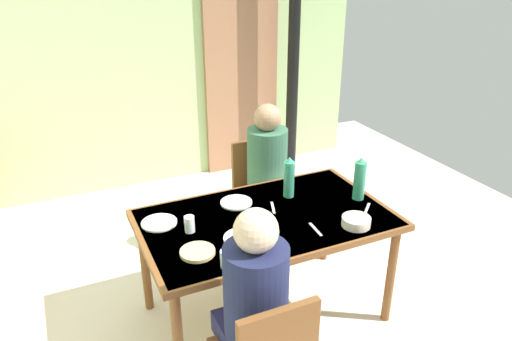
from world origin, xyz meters
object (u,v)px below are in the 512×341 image
Objects in this scene: dining_table at (266,227)px; water_bottle_green_near at (359,179)px; water_bottle_green_far at (289,178)px; person_far_diner at (268,161)px; person_near_diner at (255,293)px; chair_far_diner at (260,188)px; serving_bowl_center at (356,222)px.

dining_table is 5.22× the size of water_bottle_green_near.
water_bottle_green_near is 0.45m from water_bottle_green_far.
person_far_diner is at bearing 114.32° from water_bottle_green_near.
person_far_diner is at bearing 61.62° from person_near_diner.
person_near_diner is (-0.38, -0.67, 0.11)m from dining_table.
water_bottle_green_near reaches higher than water_bottle_green_far.
chair_far_diner is 0.72m from water_bottle_green_far.
dining_table is at bearing 144.64° from serving_bowl_center.
dining_table is at bearing -143.35° from water_bottle_green_far.
person_near_diner is (-0.72, -1.47, 0.28)m from chair_far_diner.
person_near_diner is 2.75× the size of water_bottle_green_far.
person_near_diner and person_far_diner have the same top height.
water_bottle_green_near is at bearing 110.69° from chair_far_diner.
water_bottle_green_far is 1.65× the size of serving_bowl_center.
chair_far_diner is 1.13× the size of person_near_diner.
person_far_diner is at bearing 80.14° from water_bottle_green_far.
water_bottle_green_far is (0.64, 0.86, 0.09)m from person_near_diner.
serving_bowl_center is (0.18, -0.50, -0.10)m from water_bottle_green_far.
person_near_diner is at bearing -148.21° from water_bottle_green_near.
dining_table is at bearing 177.70° from water_bottle_green_near.
dining_table is 0.37m from water_bottle_green_far.
person_near_diner reaches higher than water_bottle_green_near.
chair_far_diner is 3.10× the size of water_bottle_green_far.
person_near_diner is at bearing -119.90° from dining_table.
water_bottle_green_near is at bearing -2.30° from dining_table.
person_near_diner is 0.89m from serving_bowl_center.
water_bottle_green_far is at bearing 82.30° from chair_far_diner.
dining_table is 8.95× the size of serving_bowl_center.
water_bottle_green_near is (1.03, 0.64, 0.09)m from person_near_diner.
water_bottle_green_far reaches higher than dining_table.
dining_table is 0.78m from person_near_diner.
chair_far_diner is at bearing 95.05° from serving_bowl_center.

